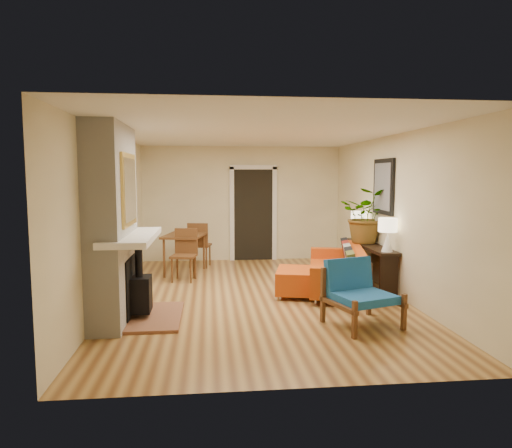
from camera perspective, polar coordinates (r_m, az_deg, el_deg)
The scene contains 10 objects.
room_shell at distance 9.92m, azimuth 2.02°, elevation 2.02°, with size 6.50×6.50×6.50m.
fireplace at distance 6.32m, azimuth -17.17°, elevation -0.51°, with size 1.09×1.68×2.60m.
sofa at distance 7.83m, azimuth 10.58°, elevation -5.72°, with size 1.31×2.17×0.80m.
ottoman at distance 7.48m, azimuth 5.90°, elevation -7.03°, with size 1.01×1.01×0.42m.
blue_chair at distance 6.16m, azimuth 12.55°, elevation -7.98°, with size 1.01×1.00×0.84m.
dining_table at distance 9.14m, azimuth -8.44°, elevation -2.25°, with size 1.00×1.82×0.96m.
console_table at distance 8.32m, azimuth 14.11°, elevation -3.53°, with size 0.34×1.85×0.72m.
lamp_near at distance 7.56m, azimuth 16.13°, elevation -0.81°, with size 0.30×0.30×0.54m.
lamp_far at distance 8.87m, azimuth 12.73°, elevation 0.26°, with size 0.30×0.30×0.54m.
houseplant at distance 8.42m, azimuth 13.69°, elevation 1.03°, with size 0.90×0.78×1.00m, color #1E5919.
Camera 1 is at (-0.77, -7.16, 1.93)m, focal length 32.00 mm.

